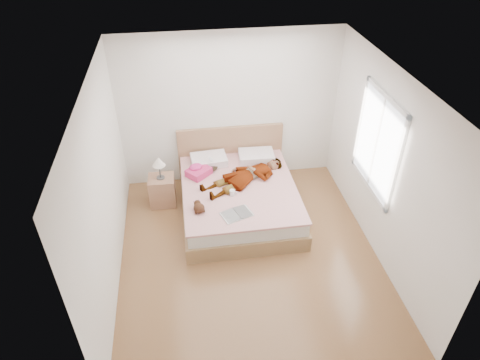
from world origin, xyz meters
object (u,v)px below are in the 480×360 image
at_px(woman, 245,174).
at_px(towel, 198,171).
at_px(coffee_mug, 233,193).
at_px(nightstand, 162,188).
at_px(phone, 211,159).
at_px(plush_toy, 199,207).
at_px(bed, 238,195).
at_px(magazine, 237,214).

bearing_deg(woman, towel, -135.40).
height_order(coffee_mug, nightstand, nightstand).
bearing_deg(coffee_mug, phone, 107.32).
relative_size(woman, nightstand, 1.68).
bearing_deg(phone, plush_toy, -132.29).
bearing_deg(coffee_mug, bed, 66.06).
height_order(coffee_mug, plush_toy, plush_toy).
bearing_deg(plush_toy, magazine, -16.75).
xyz_separation_m(towel, magazine, (0.47, -1.07, -0.07)).
bearing_deg(coffee_mug, woman, 56.15).
relative_size(phone, nightstand, 0.10).
distance_m(woman, phone, 0.64).
xyz_separation_m(coffee_mug, nightstand, (-1.07, 0.62, -0.26)).
bearing_deg(magazine, coffee_mug, 89.72).
distance_m(towel, nightstand, 0.67).
distance_m(towel, magazine, 1.17).
bearing_deg(nightstand, bed, -15.51).
relative_size(phone, bed, 0.04).
distance_m(towel, plush_toy, 0.92).
height_order(towel, plush_toy, towel).
bearing_deg(towel, magazine, -66.33).
relative_size(magazine, plush_toy, 1.92).
bearing_deg(bed, magazine, -99.98).
height_order(woman, coffee_mug, woman).
height_order(phone, nightstand, nightstand).
height_order(magazine, coffee_mug, coffee_mug).
bearing_deg(woman, bed, -82.31).
bearing_deg(nightstand, magazine, -45.39).
xyz_separation_m(towel, coffee_mug, (0.47, -0.61, -0.03)).
relative_size(phone, magazine, 0.18).
height_order(woman, plush_toy, woman).
distance_m(woman, nightstand, 1.38).
relative_size(woman, magazine, 3.02).
height_order(towel, magazine, towel).
bearing_deg(bed, woman, 35.42).
bearing_deg(bed, nightstand, 164.49).
bearing_deg(woman, nightstand, -128.11).
xyz_separation_m(bed, nightstand, (-1.20, 0.33, 0.02)).
bearing_deg(nightstand, phone, 10.79).
relative_size(woman, phone, 16.88).
bearing_deg(plush_toy, nightstand, 120.50).
distance_m(magazine, coffee_mug, 0.46).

